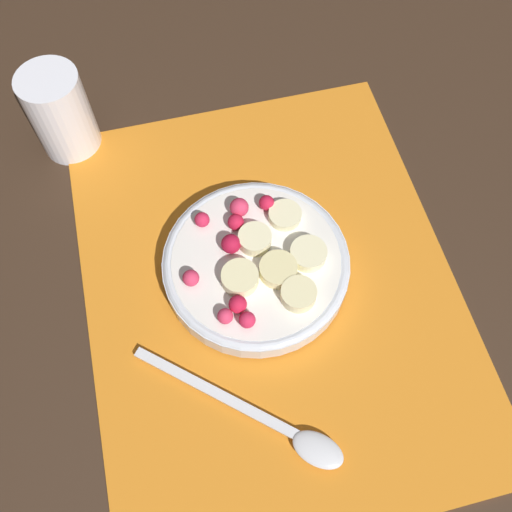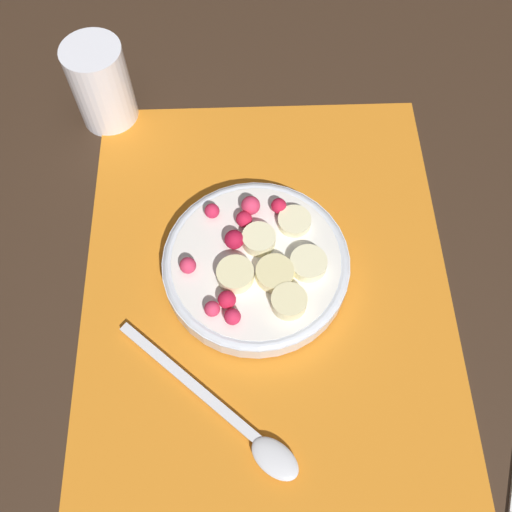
# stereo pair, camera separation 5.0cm
# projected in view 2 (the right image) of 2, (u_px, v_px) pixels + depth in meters

# --- Properties ---
(ground_plane) EXTENTS (3.00, 3.00, 0.00)m
(ground_plane) POSITION_uv_depth(u_px,v_px,m) (267.00, 289.00, 0.56)
(ground_plane) COLOR #382619
(placemat) EXTENTS (0.46, 0.36, 0.01)m
(placemat) POSITION_uv_depth(u_px,v_px,m) (267.00, 288.00, 0.55)
(placemat) COLOR orange
(placemat) RESTS_ON ground_plane
(fruit_bowl) EXTENTS (0.18, 0.18, 0.04)m
(fruit_bowl) POSITION_uv_depth(u_px,v_px,m) (257.00, 263.00, 0.55)
(fruit_bowl) COLOR silver
(fruit_bowl) RESTS_ON placemat
(spoon) EXTENTS (0.15, 0.17, 0.01)m
(spoon) POSITION_uv_depth(u_px,v_px,m) (244.00, 428.00, 0.49)
(spoon) COLOR silver
(spoon) RESTS_ON placemat
(drinking_glass) EXTENTS (0.06, 0.06, 0.10)m
(drinking_glass) POSITION_uv_depth(u_px,v_px,m) (101.00, 85.00, 0.61)
(drinking_glass) COLOR white
(drinking_glass) RESTS_ON ground_plane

